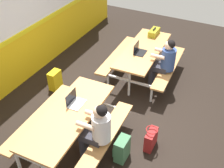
# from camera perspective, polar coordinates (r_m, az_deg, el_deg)

# --- Properties ---
(ground_plane) EXTENTS (10.00, 10.00, 0.02)m
(ground_plane) POSITION_cam_1_polar(r_m,az_deg,el_deg) (5.82, 0.72, -4.63)
(ground_plane) COLOR black
(accent_backdrop) EXTENTS (8.00, 0.14, 2.60)m
(accent_backdrop) POSITION_cam_1_polar(r_m,az_deg,el_deg) (6.35, -18.98, 10.68)
(accent_backdrop) COLOR yellow
(accent_backdrop) RESTS_ON ground
(picnic_table_left) EXTENTS (2.02, 1.62, 0.74)m
(picnic_table_left) POSITION_cam_1_polar(r_m,az_deg,el_deg) (4.72, -8.75, -7.57)
(picnic_table_left) COLOR tan
(picnic_table_left) RESTS_ON ground
(picnic_table_right) EXTENTS (2.02, 1.62, 0.74)m
(picnic_table_right) POSITION_cam_1_polar(r_m,az_deg,el_deg) (6.40, 6.41, 5.94)
(picnic_table_right) COLOR tan
(picnic_table_right) RESTS_ON ground
(student_nearer) EXTENTS (0.37, 0.53, 1.21)m
(student_nearer) POSITION_cam_1_polar(r_m,az_deg,el_deg) (4.37, -3.14, -9.17)
(student_nearer) COLOR #2D2D38
(student_nearer) RESTS_ON ground
(student_further) EXTENTS (0.37, 0.53, 1.21)m
(student_further) POSITION_cam_1_polar(r_m,az_deg,el_deg) (6.04, 10.80, 4.85)
(student_further) COLOR #2D2D38
(student_further) RESTS_ON ground
(laptop_silver) EXTENTS (0.33, 0.23, 0.22)m
(laptop_silver) POSITION_cam_1_polar(r_m,az_deg,el_deg) (4.75, -7.70, -3.62)
(laptop_silver) COLOR silver
(laptop_silver) RESTS_ON picnic_table_left
(laptop_dark) EXTENTS (0.33, 0.23, 0.22)m
(laptop_dark) POSITION_cam_1_polar(r_m,az_deg,el_deg) (6.15, 5.60, 6.85)
(laptop_dark) COLOR black
(laptop_dark) RESTS_ON picnic_table_right
(toolbox_grey) EXTENTS (0.40, 0.18, 0.18)m
(toolbox_grey) POSITION_cam_1_polar(r_m,az_deg,el_deg) (6.94, 8.70, 10.54)
(toolbox_grey) COLOR olive
(toolbox_grey) RESTS_ON picnic_table_right
(backpack_dark) EXTENTS (0.30, 0.22, 0.44)m
(backpack_dark) POSITION_cam_1_polar(r_m,az_deg,el_deg) (4.73, 2.02, -13.28)
(backpack_dark) COLOR #3F724C
(backpack_dark) RESTS_ON ground
(tote_bag_bright) EXTENTS (0.34, 0.21, 0.43)m
(tote_bag_bright) POSITION_cam_1_polar(r_m,az_deg,el_deg) (4.95, 8.05, -11.17)
(tote_bag_bright) COLOR maroon
(tote_bag_bright) RESTS_ON ground
(satchel_spare) EXTENTS (0.30, 0.22, 0.44)m
(satchel_spare) POSITION_cam_1_polar(r_m,az_deg,el_deg) (6.30, -11.74, 0.80)
(satchel_spare) COLOR yellow
(satchel_spare) RESTS_ON ground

